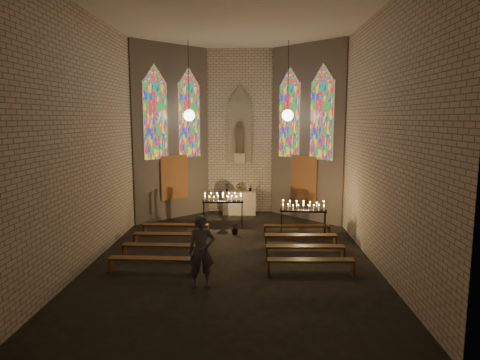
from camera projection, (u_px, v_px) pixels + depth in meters
The scene contains 18 objects.
floor at pixel (234, 254), 13.01m from camera, with size 12.00×12.00×0.00m, color black.
room at pixel (238, 128), 15.81m from camera, with size 8.22×12.43×7.00m.
altar at pixel (239, 203), 18.33m from camera, with size 1.40×0.60×1.00m, color beige.
flower_vase_left at pixel (226, 187), 18.17m from camera, with size 0.19×0.13×0.36m, color #4C723F.
flower_vase_center at pixel (239, 186), 18.27m from camera, with size 0.36×0.31×0.39m, color #4C723F.
flower_vase_right at pixel (251, 188), 18.16m from camera, with size 0.19×0.15×0.34m, color #4C723F.
aisle_flower_pot at pixel (235, 229), 15.19m from camera, with size 0.23×0.23×0.40m, color #4C723F.
votive_stand_left at pixel (223, 199), 16.45m from camera, with size 1.59×0.45×1.15m.
votive_stand_right at pixel (303, 208), 14.78m from camera, with size 1.63×0.51×1.17m.
pew_left_0 at pixel (176, 226), 14.87m from camera, with size 2.28×0.38×0.44m.
pew_right_0 at pixel (297, 227), 14.75m from camera, with size 2.28×0.38×0.44m.
pew_left_1 at pixel (169, 236), 13.69m from camera, with size 2.28×0.38×0.44m.
pew_right_1 at pixel (301, 237), 13.56m from camera, with size 2.28×0.38×0.44m.
pew_left_2 at pixel (161, 247), 12.50m from camera, with size 2.28×0.38×0.44m.
pew_right_2 at pixel (305, 248), 12.37m from camera, with size 2.28×0.38×0.44m.
pew_left_3 at pixel (152, 261), 11.31m from camera, with size 2.28×0.38×0.44m.
pew_right_3 at pixel (311, 262), 11.18m from camera, with size 2.28×0.38×0.44m.
visitor at pixel (202, 251), 10.39m from camera, with size 0.65×0.43×1.78m, color #51505B.
Camera 1 is at (0.58, -12.54, 4.09)m, focal length 32.00 mm.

